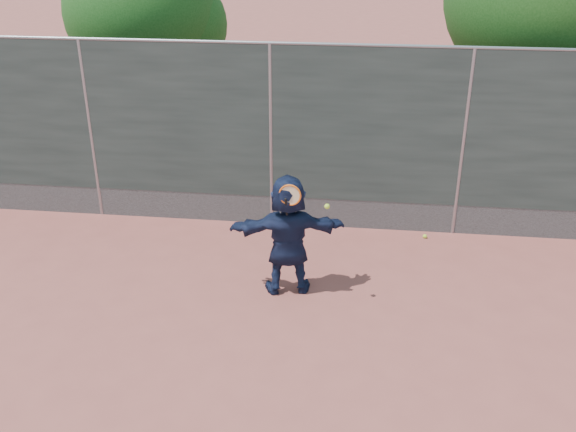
# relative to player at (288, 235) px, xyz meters

# --- Properties ---
(ground) EXTENTS (80.00, 80.00, 0.00)m
(ground) POSITION_rel_player_xyz_m (-0.53, -1.44, -0.85)
(ground) COLOR #9E4C42
(ground) RESTS_ON ground
(player) EXTENTS (1.64, 0.80, 1.70)m
(player) POSITION_rel_player_xyz_m (0.00, 0.00, 0.00)
(player) COLOR #161F3E
(player) RESTS_ON ground
(ball_ground) EXTENTS (0.07, 0.07, 0.07)m
(ball_ground) POSITION_rel_player_xyz_m (2.01, 1.81, -0.82)
(ball_ground) COLOR #C0EA34
(ball_ground) RESTS_ON ground
(fence) EXTENTS (20.00, 0.06, 3.03)m
(fence) POSITION_rel_player_xyz_m (-0.53, 2.06, 0.73)
(fence) COLOR #38423D
(fence) RESTS_ON ground
(swing_action) EXTENTS (0.66, 0.22, 0.51)m
(swing_action) POSITION_rel_player_xyz_m (0.10, -0.21, 0.65)
(swing_action) COLOR orange
(swing_action) RESTS_ON ground
(tree_left) EXTENTS (3.15, 3.00, 4.53)m
(tree_left) POSITION_rel_player_xyz_m (-3.37, 5.11, 2.09)
(tree_left) COLOR #382314
(tree_left) RESTS_ON ground
(weed_clump) EXTENTS (0.68, 0.07, 0.30)m
(weed_clump) POSITION_rel_player_xyz_m (-0.23, 1.95, -0.72)
(weed_clump) COLOR #387226
(weed_clump) RESTS_ON ground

